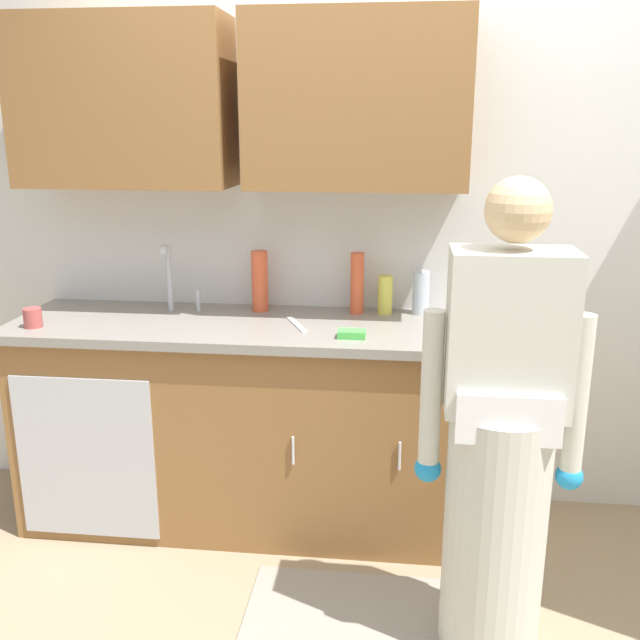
{
  "coord_description": "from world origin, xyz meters",
  "views": [
    {
      "loc": [
        0.14,
        -2.2,
        1.77
      ],
      "look_at": [
        -0.17,
        0.55,
        1.0
      ],
      "focal_mm": 39.99,
      "sensor_mm": 36.0,
      "label": 1
    }
  ],
  "objects_px": {
    "sponge": "(352,334)",
    "bottle_water_tall": "(260,281)",
    "bottle_soap": "(357,283)",
    "bottle_water_short": "(421,293)",
    "person_at_sink": "(499,464)",
    "knife_on_counter": "(297,325)",
    "sink": "(170,322)",
    "bottle_dish_liquid": "(385,295)",
    "cup_by_sink": "(33,318)"
  },
  "relations": [
    {
      "from": "bottle_dish_liquid",
      "to": "cup_by_sink",
      "type": "xyz_separation_m",
      "value": [
        -1.46,
        -0.39,
        -0.05
      ]
    },
    {
      "from": "sink",
      "to": "bottle_water_short",
      "type": "height_order",
      "value": "sink"
    },
    {
      "from": "bottle_dish_liquid",
      "to": "person_at_sink",
      "type": "bearing_deg",
      "value": -66.49
    },
    {
      "from": "sink",
      "to": "sponge",
      "type": "xyz_separation_m",
      "value": [
        0.81,
        -0.19,
        0.03
      ]
    },
    {
      "from": "person_at_sink",
      "to": "knife_on_counter",
      "type": "xyz_separation_m",
      "value": [
        -0.77,
        0.7,
        0.25
      ]
    },
    {
      "from": "bottle_water_tall",
      "to": "cup_by_sink",
      "type": "relative_size",
      "value": 3.4
    },
    {
      "from": "sink",
      "to": "sponge",
      "type": "height_order",
      "value": "sink"
    },
    {
      "from": "bottle_dish_liquid",
      "to": "knife_on_counter",
      "type": "distance_m",
      "value": 0.44
    },
    {
      "from": "person_at_sink",
      "to": "knife_on_counter",
      "type": "relative_size",
      "value": 6.75
    },
    {
      "from": "person_at_sink",
      "to": "knife_on_counter",
      "type": "bearing_deg",
      "value": 137.83
    },
    {
      "from": "bottle_water_short",
      "to": "bottle_dish_liquid",
      "type": "xyz_separation_m",
      "value": [
        -0.16,
        -0.02,
        -0.01
      ]
    },
    {
      "from": "bottle_soap",
      "to": "bottle_water_tall",
      "type": "bearing_deg",
      "value": -179.03
    },
    {
      "from": "knife_on_counter",
      "to": "sponge",
      "type": "distance_m",
      "value": 0.29
    },
    {
      "from": "sink",
      "to": "sponge",
      "type": "bearing_deg",
      "value": -12.97
    },
    {
      "from": "person_at_sink",
      "to": "knife_on_counter",
      "type": "distance_m",
      "value": 1.07
    },
    {
      "from": "bottle_soap",
      "to": "cup_by_sink",
      "type": "bearing_deg",
      "value": -163.98
    },
    {
      "from": "sink",
      "to": "person_at_sink",
      "type": "bearing_deg",
      "value": -28.74
    },
    {
      "from": "sink",
      "to": "cup_by_sink",
      "type": "xyz_separation_m",
      "value": [
        -0.53,
        -0.19,
        0.05
      ]
    },
    {
      "from": "bottle_water_short",
      "to": "knife_on_counter",
      "type": "bearing_deg",
      "value": -154.26
    },
    {
      "from": "knife_on_counter",
      "to": "bottle_soap",
      "type": "bearing_deg",
      "value": 109.24
    },
    {
      "from": "person_at_sink",
      "to": "bottle_dish_liquid",
      "type": "distance_m",
      "value": 1.07
    },
    {
      "from": "person_at_sink",
      "to": "bottle_soap",
      "type": "height_order",
      "value": "person_at_sink"
    },
    {
      "from": "bottle_water_short",
      "to": "sink",
      "type": "bearing_deg",
      "value": -168.8
    },
    {
      "from": "sponge",
      "to": "bottle_water_short",
      "type": "bearing_deg",
      "value": 55.29
    },
    {
      "from": "bottle_dish_liquid",
      "to": "bottle_water_tall",
      "type": "xyz_separation_m",
      "value": [
        -0.57,
        -0.01,
        0.05
      ]
    },
    {
      "from": "sponge",
      "to": "bottle_water_tall",
      "type": "bearing_deg",
      "value": 140.02
    },
    {
      "from": "bottle_soap",
      "to": "knife_on_counter",
      "type": "bearing_deg",
      "value": -136.28
    },
    {
      "from": "bottle_water_tall",
      "to": "knife_on_counter",
      "type": "height_order",
      "value": "bottle_water_tall"
    },
    {
      "from": "person_at_sink",
      "to": "bottle_soap",
      "type": "relative_size",
      "value": 5.89
    },
    {
      "from": "bottle_water_tall",
      "to": "sponge",
      "type": "xyz_separation_m",
      "value": [
        0.44,
        -0.37,
        -0.12
      ]
    },
    {
      "from": "bottle_water_tall",
      "to": "knife_on_counter",
      "type": "xyz_separation_m",
      "value": [
        0.2,
        -0.22,
        -0.13
      ]
    },
    {
      "from": "person_at_sink",
      "to": "bottle_water_short",
      "type": "height_order",
      "value": "person_at_sink"
    },
    {
      "from": "sink",
      "to": "bottle_water_short",
      "type": "distance_m",
      "value": 1.12
    },
    {
      "from": "person_at_sink",
      "to": "bottle_soap",
      "type": "xyz_separation_m",
      "value": [
        -0.53,
        0.93,
        0.39
      ]
    },
    {
      "from": "sink",
      "to": "bottle_soap",
      "type": "bearing_deg",
      "value": 13.42
    },
    {
      "from": "sink",
      "to": "bottle_dish_liquid",
      "type": "height_order",
      "value": "sink"
    },
    {
      "from": "bottle_dish_liquid",
      "to": "cup_by_sink",
      "type": "distance_m",
      "value": 1.51
    },
    {
      "from": "bottle_soap",
      "to": "bottle_water_tall",
      "type": "distance_m",
      "value": 0.44
    },
    {
      "from": "cup_by_sink",
      "to": "knife_on_counter",
      "type": "relative_size",
      "value": 0.34
    },
    {
      "from": "person_at_sink",
      "to": "bottle_water_short",
      "type": "relative_size",
      "value": 8.37
    },
    {
      "from": "person_at_sink",
      "to": "bottle_dish_liquid",
      "type": "xyz_separation_m",
      "value": [
        -0.41,
        0.94,
        0.33
      ]
    },
    {
      "from": "bottle_water_short",
      "to": "bottle_dish_liquid",
      "type": "relative_size",
      "value": 1.11
    },
    {
      "from": "knife_on_counter",
      "to": "bottle_water_tall",
      "type": "bearing_deg",
      "value": -162.36
    },
    {
      "from": "person_at_sink",
      "to": "bottle_water_tall",
      "type": "bearing_deg",
      "value": 136.56
    },
    {
      "from": "bottle_water_short",
      "to": "person_at_sink",
      "type": "bearing_deg",
      "value": -75.39
    },
    {
      "from": "bottle_water_short",
      "to": "bottle_water_tall",
      "type": "height_order",
      "value": "bottle_water_tall"
    },
    {
      "from": "sink",
      "to": "knife_on_counter",
      "type": "xyz_separation_m",
      "value": [
        0.57,
        -0.04,
        0.02
      ]
    },
    {
      "from": "bottle_soap",
      "to": "bottle_dish_liquid",
      "type": "distance_m",
      "value": 0.14
    },
    {
      "from": "sink",
      "to": "bottle_soap",
      "type": "relative_size",
      "value": 1.82
    },
    {
      "from": "bottle_soap",
      "to": "bottle_dish_liquid",
      "type": "relative_size",
      "value": 1.58
    }
  ]
}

